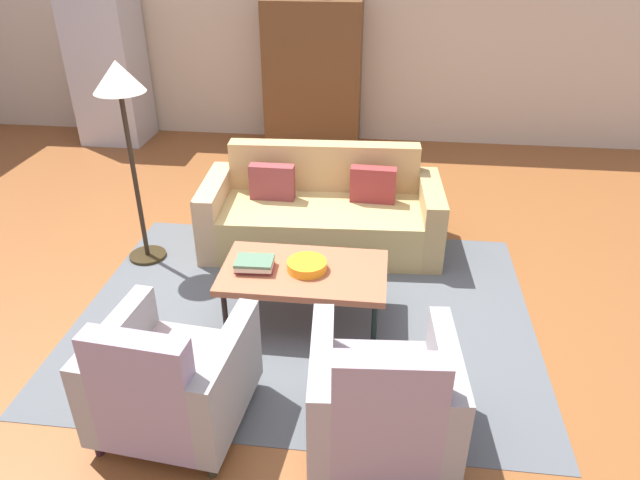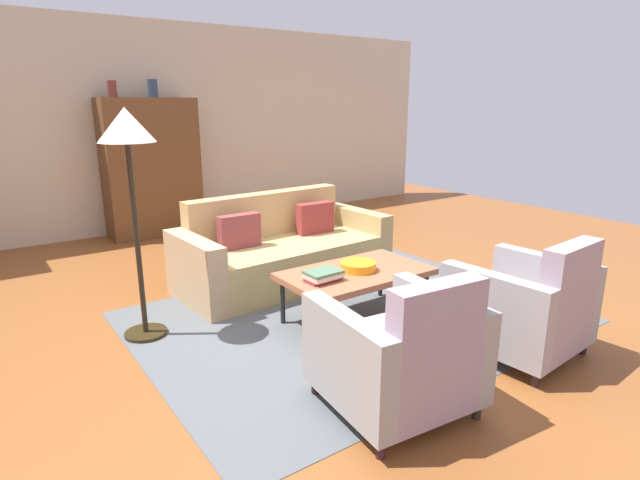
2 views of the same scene
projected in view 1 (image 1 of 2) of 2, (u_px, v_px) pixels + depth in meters
ground_plane at (269, 302)px, 4.58m from camera, size 11.63×11.63×0.00m
wall_back at (325, 29)px, 7.33m from camera, size 9.69×0.12×2.80m
area_rug at (306, 313)px, 4.45m from camera, size 3.40×2.60×0.01m
couch at (322, 213)px, 5.30m from camera, size 2.15×1.01×0.86m
coffee_table at (304, 274)px, 4.22m from camera, size 1.20×0.70×0.43m
armchair_left at (169, 384)px, 3.30m from camera, size 0.87×0.87×0.88m
armchair_right at (383, 403)px, 3.17m from camera, size 0.86×0.86×0.88m
fruit_bowl at (307, 266)px, 4.18m from camera, size 0.29×0.29×0.07m
book_stack at (255, 264)px, 4.19m from camera, size 0.29×0.21×0.08m
cabinet at (313, 76)px, 7.29m from camera, size 1.20×0.51×1.80m
refrigerator at (109, 70)px, 7.46m from camera, size 0.80×0.73×1.85m
floor_lamp at (121, 97)px, 4.48m from camera, size 0.40×0.40×1.72m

